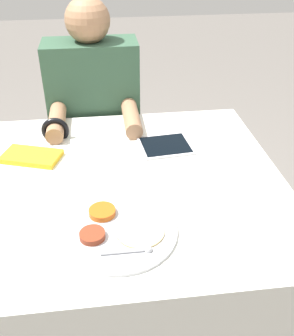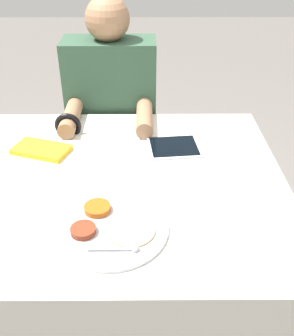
# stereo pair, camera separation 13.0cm
# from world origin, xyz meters

# --- Properties ---
(ground_plane) EXTENTS (12.00, 12.00, 0.00)m
(ground_plane) POSITION_xyz_m (0.00, 0.00, 0.00)
(ground_plane) COLOR #605B56
(dining_table) EXTENTS (1.22, 1.02, 0.76)m
(dining_table) POSITION_xyz_m (0.00, 0.00, 0.38)
(dining_table) COLOR silver
(dining_table) RESTS_ON ground_plane
(thali_tray) EXTENTS (0.33, 0.33, 0.03)m
(thali_tray) POSITION_xyz_m (0.02, -0.26, 0.77)
(thali_tray) COLOR #B7BABF
(thali_tray) RESTS_ON dining_table
(red_notebook) EXTENTS (0.24, 0.18, 0.02)m
(red_notebook) POSITION_xyz_m (-0.27, 0.18, 0.77)
(red_notebook) COLOR silver
(red_notebook) RESTS_ON dining_table
(tablet_device) EXTENTS (0.21, 0.19, 0.01)m
(tablet_device) POSITION_xyz_m (0.24, 0.20, 0.77)
(tablet_device) COLOR #B7B7BC
(tablet_device) RESTS_ON dining_table
(person_diner) EXTENTS (0.42, 0.47, 1.25)m
(person_diner) POSITION_xyz_m (-0.03, 0.63, 0.59)
(person_diner) COLOR black
(person_diner) RESTS_ON ground_plane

